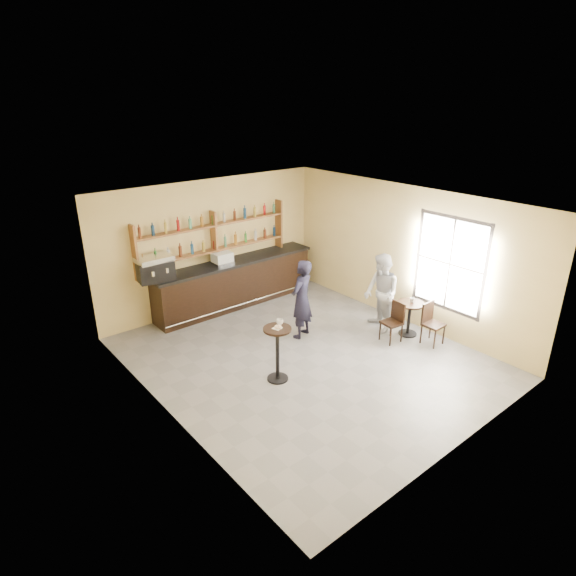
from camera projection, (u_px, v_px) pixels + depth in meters
floor at (305, 358)px, 9.90m from camera, size 7.00×7.00×0.00m
ceiling at (308, 204)px, 8.69m from camera, size 7.00×7.00×0.00m
wall_back at (212, 245)px, 11.80m from camera, size 7.00×0.00×7.00m
wall_front at (470, 357)px, 6.80m from camera, size 7.00×0.00×7.00m
wall_left at (163, 331)px, 7.53m from camera, size 0.00×7.00×7.00m
wall_right at (404, 255)px, 11.06m from camera, size 0.00×7.00×7.00m
window_pane at (450, 264)px, 10.17m from camera, size 0.00×2.00×2.00m
window_frame at (450, 264)px, 10.16m from camera, size 0.04×1.70×2.10m
shelf_unit at (214, 238)px, 11.63m from camera, size 4.00×0.26×1.40m
liquor_bottles at (214, 231)px, 11.56m from camera, size 3.68×0.10×1.00m
bar_counter at (235, 283)px, 12.17m from camera, size 4.40×0.86×1.19m
espresso_machine at (155, 268)px, 10.61m from camera, size 0.84×0.60×0.55m
pastry_case at (222, 258)px, 11.69m from camera, size 0.47×0.37×0.28m
pedestal_table at (277, 354)px, 8.97m from camera, size 0.68×0.68×1.09m
napkin at (277, 328)px, 8.76m from camera, size 0.18×0.18×0.00m
donut at (278, 327)px, 8.75m from camera, size 0.16×0.16×0.05m
cup_pedestal at (280, 322)px, 8.90m from camera, size 0.14×0.14×0.10m
man_main at (302, 299)px, 10.47m from camera, size 0.75×0.62×1.79m
cafe_table at (409, 319)px, 10.73m from camera, size 0.77×0.77×0.77m
cup_cafe at (412, 300)px, 10.59m from camera, size 0.13×0.13×0.10m
chair_west at (392, 322)px, 10.42m from camera, size 0.43×0.43×0.89m
chair_south at (434, 324)px, 10.30m from camera, size 0.41×0.41×0.92m
patron_second at (381, 293)px, 10.75m from camera, size 0.97×1.07×1.80m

